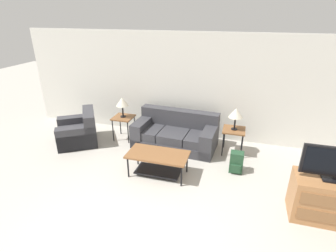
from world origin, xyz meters
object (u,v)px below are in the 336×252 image
at_px(table_lamp_right, 236,113).
at_px(tv_console, 329,200).
at_px(couch, 176,134).
at_px(side_table_right, 234,132).
at_px(side_table_left, 123,119).
at_px(coffee_table, 158,159).
at_px(armchair, 79,131).
at_px(backpack, 236,162).
at_px(table_lamp_left, 122,102).

xyz_separation_m(table_lamp_right, tv_console, (1.54, -1.72, -0.63)).
relative_size(couch, side_table_right, 3.37).
distance_m(couch, side_table_left, 1.38).
xyz_separation_m(side_table_left, tv_console, (4.25, -1.72, -0.17)).
height_order(coffee_table, table_lamp_right, table_lamp_right).
xyz_separation_m(couch, side_table_left, (-1.36, 0.00, 0.24)).
xyz_separation_m(armchair, backpack, (3.82, -0.27, -0.07)).
bearing_deg(coffee_table, backpack, 20.01).
bearing_deg(armchair, couch, 12.01).
xyz_separation_m(coffee_table, table_lamp_left, (-1.34, 1.31, 0.63)).
distance_m(couch, table_lamp_left, 1.52).
bearing_deg(table_lamp_right, armchair, -172.29).
distance_m(couch, tv_console, 3.37).
bearing_deg(armchair, backpack, -4.09).
distance_m(side_table_right, table_lamp_right, 0.45).
relative_size(side_table_left, backpack, 1.35).
bearing_deg(backpack, side_table_left, 164.73).
bearing_deg(backpack, table_lamp_right, 99.07).
distance_m(couch, table_lamp_right, 1.52).
bearing_deg(table_lamp_right, coffee_table, -136.07).
bearing_deg(side_table_left, side_table_right, 0.00).
bearing_deg(table_lamp_left, table_lamp_right, 0.00).
bearing_deg(couch, coffee_table, -90.63).
height_order(table_lamp_right, backpack, table_lamp_right).
height_order(table_lamp_right, tv_console, table_lamp_right).
height_order(side_table_left, table_lamp_right, table_lamp_right).
xyz_separation_m(coffee_table, backpack, (1.49, 0.54, -0.14)).
height_order(armchair, side_table_right, armchair).
height_order(coffee_table, side_table_right, side_table_right).
xyz_separation_m(side_table_left, table_lamp_right, (2.71, 0.00, 0.45)).
bearing_deg(side_table_right, backpack, -80.93).
bearing_deg(couch, armchair, -167.99).
relative_size(table_lamp_right, tv_console, 0.46).
bearing_deg(table_lamp_right, tv_console, -48.15).
bearing_deg(side_table_left, table_lamp_left, 0.00).
bearing_deg(side_table_right, table_lamp_right, 0.00).
bearing_deg(coffee_table, table_lamp_right, 43.93).
relative_size(coffee_table, table_lamp_left, 2.37).
xyz_separation_m(side_table_left, backpack, (2.83, -0.77, -0.31)).
bearing_deg(tv_console, armchair, 166.84).
xyz_separation_m(couch, side_table_right, (1.35, 0.00, 0.24)).
height_order(side_table_right, tv_console, tv_console).
distance_m(tv_console, backpack, 1.72).
relative_size(couch, table_lamp_left, 3.98).
distance_m(armchair, table_lamp_right, 3.79).
height_order(armchair, backpack, armchair).
relative_size(coffee_table, side_table_left, 2.00).
bearing_deg(side_table_right, coffee_table, -136.07).
distance_m(side_table_left, tv_console, 4.59).
distance_m(coffee_table, table_lamp_left, 1.98).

